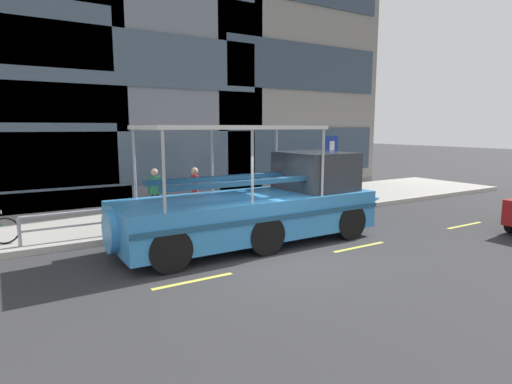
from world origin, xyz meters
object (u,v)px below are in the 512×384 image
object	(u,v)px
parking_sign	(331,158)
pedestrian_near_bow	(277,179)
pedestrian_mid_left	(195,188)
duck_tour_boat	(264,204)
pedestrian_mid_right	(155,189)

from	to	relation	value
parking_sign	pedestrian_near_bow	world-z (taller)	parking_sign
parking_sign	pedestrian_mid_left	xyz separation A→B (m)	(-5.57, 0.40, -0.79)
pedestrian_mid_left	parking_sign	bearing A→B (deg)	-4.14
duck_tour_boat	pedestrian_near_bow	bearing A→B (deg)	50.59
duck_tour_boat	pedestrian_mid_right	bearing A→B (deg)	118.58
duck_tour_boat	pedestrian_near_bow	distance (m)	4.33
pedestrian_near_bow	pedestrian_mid_left	bearing A→B (deg)	-175.14
duck_tour_boat	pedestrian_mid_right	size ratio (longest dim) A/B	5.36
parking_sign	pedestrian_mid_left	size ratio (longest dim) A/B	1.58
duck_tour_boat	pedestrian_near_bow	xyz separation A→B (m)	(2.75, 3.34, 0.18)
duck_tour_boat	pedestrian_mid_left	distance (m)	3.14
pedestrian_near_bow	pedestrian_mid_left	size ratio (longest dim) A/B	1.03
duck_tour_boat	pedestrian_mid_left	world-z (taller)	duck_tour_boat
parking_sign	pedestrian_near_bow	xyz separation A→B (m)	(-2.05, 0.70, -0.77)
pedestrian_near_bow	pedestrian_mid_right	size ratio (longest dim) A/B	1.04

